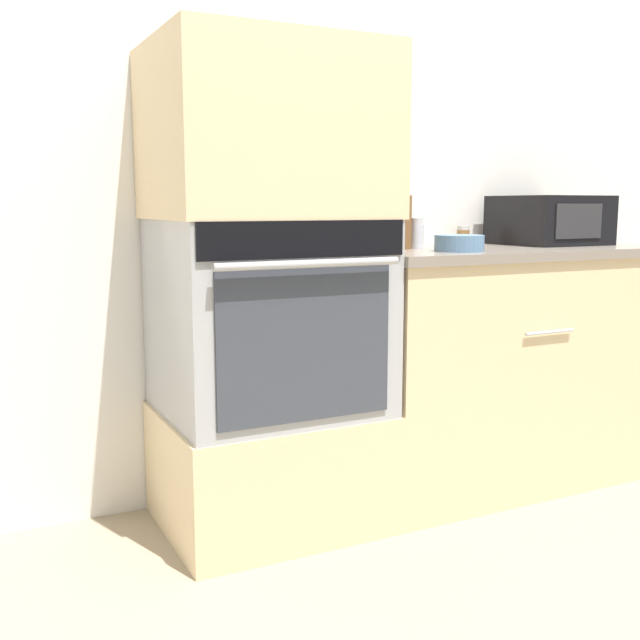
# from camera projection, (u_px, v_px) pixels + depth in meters

# --- Properties ---
(ground_plane) EXTENTS (12.00, 12.00, 0.00)m
(ground_plane) POSITION_uv_depth(u_px,v_px,m) (404.00, 534.00, 2.52)
(ground_plane) COLOR gray
(wall_back) EXTENTS (8.00, 0.05, 2.50)m
(wall_back) POSITION_uv_depth(u_px,v_px,m) (320.00, 165.00, 2.88)
(wall_back) COLOR silver
(wall_back) RESTS_ON ground_plane
(oven_cabinet_base) EXTENTS (0.72, 0.60, 0.40)m
(oven_cabinet_base) POSITION_uv_depth(u_px,v_px,m) (269.00, 466.00, 2.59)
(oven_cabinet_base) COLOR beige
(oven_cabinet_base) RESTS_ON ground_plane
(wall_oven) EXTENTS (0.70, 0.64, 0.65)m
(wall_oven) POSITION_uv_depth(u_px,v_px,m) (268.00, 316.00, 2.51)
(wall_oven) COLOR #9EA0A5
(wall_oven) RESTS_ON oven_cabinet_base
(oven_cabinet_upper) EXTENTS (0.72, 0.60, 0.55)m
(oven_cabinet_upper) POSITION_uv_depth(u_px,v_px,m) (266.00, 133.00, 2.42)
(oven_cabinet_upper) COLOR beige
(oven_cabinet_upper) RESTS_ON wall_oven
(counter_unit) EXTENTS (1.22, 0.63, 0.93)m
(counter_unit) POSITION_uv_depth(u_px,v_px,m) (491.00, 365.00, 2.97)
(counter_unit) COLOR beige
(counter_unit) RESTS_ON ground_plane
(microwave) EXTENTS (0.38, 0.38, 0.20)m
(microwave) POSITION_uv_depth(u_px,v_px,m) (549.00, 220.00, 3.10)
(microwave) COLOR black
(microwave) RESTS_ON counter_unit
(knife_block) EXTENTS (0.12, 0.13, 0.24)m
(knife_block) POSITION_uv_depth(u_px,v_px,m) (389.00, 222.00, 2.78)
(knife_block) COLOR brown
(knife_block) RESTS_ON counter_unit
(bowl) EXTENTS (0.18, 0.18, 0.06)m
(bowl) POSITION_uv_depth(u_px,v_px,m) (459.00, 243.00, 2.64)
(bowl) COLOR #517599
(bowl) RESTS_ON counter_unit
(condiment_jar_near) EXTENTS (0.05, 0.05, 0.10)m
(condiment_jar_near) POSITION_uv_depth(u_px,v_px,m) (372.00, 237.00, 2.71)
(condiment_jar_near) COLOR #427047
(condiment_jar_near) RESTS_ON counter_unit
(condiment_jar_mid) EXTENTS (0.05, 0.05, 0.11)m
(condiment_jar_mid) POSITION_uv_depth(u_px,v_px,m) (417.00, 234.00, 2.81)
(condiment_jar_mid) COLOR silver
(condiment_jar_mid) RESTS_ON counter_unit
(condiment_jar_far) EXTENTS (0.05, 0.05, 0.08)m
(condiment_jar_far) POSITION_uv_depth(u_px,v_px,m) (463.00, 235.00, 3.12)
(condiment_jar_far) COLOR brown
(condiment_jar_far) RESTS_ON counter_unit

